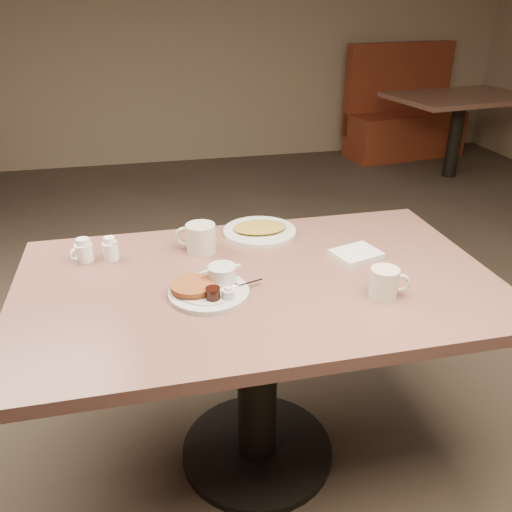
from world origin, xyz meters
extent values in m
cube|color=#4C3F33|center=(0.00, 0.00, -0.01)|extent=(7.00, 8.00, 0.02)
cube|color=#9E876B|center=(0.00, 4.01, 1.40)|extent=(7.00, 0.02, 2.80)
cube|color=#84564C|center=(0.00, 0.00, 0.73)|extent=(1.50, 0.90, 0.04)
cylinder|color=black|center=(0.00, 0.00, 0.38)|extent=(0.14, 0.14, 0.69)
cylinder|color=black|center=(0.00, 0.00, 0.01)|extent=(0.56, 0.56, 0.03)
cylinder|color=#BBBBB7|center=(-0.16, -0.06, 0.76)|extent=(0.28, 0.28, 0.01)
cylinder|color=#BBBBB7|center=(-0.16, -0.06, 0.77)|extent=(0.21, 0.21, 0.00)
cylinder|color=brown|center=(-0.21, -0.05, 0.77)|extent=(0.16, 0.16, 0.01)
cylinder|color=brown|center=(-0.21, -0.05, 0.78)|extent=(0.15, 0.15, 0.01)
cylinder|color=#BBBBB7|center=(-0.12, -0.03, 0.79)|extent=(0.10, 0.10, 0.05)
cube|color=#BBBBB7|center=(-0.16, -0.03, 0.81)|extent=(0.02, 0.01, 0.01)
cube|color=#BBBBB7|center=(-0.07, -0.02, 0.81)|extent=(0.02, 0.01, 0.01)
ellipsoid|color=beige|center=(-0.13, -0.02, 0.81)|extent=(0.04, 0.04, 0.03)
ellipsoid|color=beige|center=(-0.10, -0.03, 0.81)|extent=(0.04, 0.04, 0.02)
cylinder|color=black|center=(-0.16, -0.12, 0.78)|extent=(0.05, 0.05, 0.04)
cylinder|color=#BBBBB7|center=(-0.11, -0.12, 0.78)|extent=(0.05, 0.05, 0.03)
ellipsoid|color=#C4B294|center=(-0.11, -0.12, 0.79)|extent=(0.03, 0.03, 0.02)
cube|color=#B1B2B5|center=(-0.04, -0.05, 0.77)|extent=(0.09, 0.04, 0.00)
ellipsoid|color=#B1B2B5|center=(-0.09, -0.05, 0.77)|extent=(0.03, 0.03, 0.01)
cylinder|color=beige|center=(0.34, -0.19, 0.80)|extent=(0.10, 0.10, 0.09)
cylinder|color=black|center=(0.34, -0.19, 0.83)|extent=(0.08, 0.08, 0.01)
torus|color=beige|center=(0.38, -0.20, 0.80)|extent=(0.06, 0.03, 0.06)
cube|color=silver|center=(0.36, 0.08, 0.76)|extent=(0.18, 0.16, 0.02)
cylinder|color=beige|center=(-0.15, 0.24, 0.80)|extent=(0.13, 0.13, 0.10)
torus|color=beige|center=(-0.20, 0.26, 0.80)|extent=(0.07, 0.04, 0.07)
cylinder|color=white|center=(-0.54, 0.25, 0.78)|extent=(0.07, 0.07, 0.06)
cylinder|color=white|center=(-0.54, 0.25, 0.82)|extent=(0.05, 0.05, 0.02)
cone|color=white|center=(-0.52, 0.27, 0.82)|extent=(0.03, 0.03, 0.02)
torus|color=white|center=(-0.56, 0.24, 0.79)|extent=(0.04, 0.03, 0.04)
cylinder|color=white|center=(-0.45, 0.24, 0.78)|extent=(0.07, 0.07, 0.06)
cylinder|color=white|center=(-0.45, 0.24, 0.82)|extent=(0.05, 0.05, 0.02)
cone|color=white|center=(-0.44, 0.23, 0.82)|extent=(0.03, 0.03, 0.02)
torus|color=white|center=(-0.47, 0.27, 0.79)|extent=(0.03, 0.03, 0.04)
cylinder|color=silver|center=(0.09, 0.34, 0.76)|extent=(0.28, 0.28, 0.01)
ellipsoid|color=olive|center=(0.09, 0.34, 0.78)|extent=(0.20, 0.15, 0.02)
cube|color=maroon|center=(2.44, 3.66, 0.23)|extent=(1.27, 0.62, 0.45)
cube|color=maroon|center=(2.41, 3.87, 0.67)|extent=(1.23, 0.29, 0.90)
cube|color=#946651|center=(2.54, 2.91, 0.73)|extent=(1.32, 0.98, 0.04)
cylinder|color=black|center=(2.54, 2.91, 0.35)|extent=(0.14, 0.14, 0.71)
camera|label=1|loc=(-0.33, -1.42, 1.55)|focal=37.10mm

